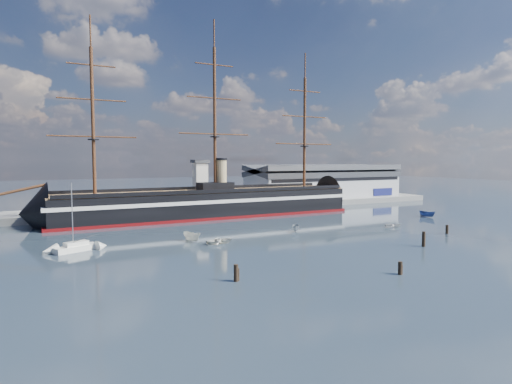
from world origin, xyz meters
name	(u,v)px	position (x,y,z in m)	size (l,w,h in m)	color
ground	(235,226)	(0.00, 40.00, 0.00)	(600.00, 600.00, 0.00)	#1F2B3C
quay	(217,210)	(10.00, 76.00, 0.00)	(180.00, 18.00, 2.00)	slate
warehouse	(324,182)	(58.00, 80.00, 7.98)	(63.00, 21.00, 11.60)	#B7BABC
quay_tower	(200,182)	(3.00, 73.00, 9.75)	(5.00, 5.00, 15.00)	silver
warship	(204,204)	(-0.84, 60.00, 4.04)	(112.94, 16.96, 53.94)	black
sailboat	(76,247)	(-38.80, 26.49, 0.82)	(8.28, 5.34, 12.81)	white
motorboat_a	(192,241)	(-16.55, 25.53, 0.00)	(6.14, 2.25, 2.46)	silver
motorboat_b	(220,243)	(-12.25, 20.81, 0.00)	(3.58, 1.43, 1.67)	silver
motorboat_c	(296,232)	(9.08, 25.41, 0.00)	(5.18, 1.90, 2.07)	gray
motorboat_e	(393,227)	(35.09, 20.12, 0.00)	(2.73, 1.09, 1.27)	silver
motorboat_f	(427,217)	(57.85, 29.06, 0.00)	(5.78, 2.12, 2.31)	navy
piling_near_left	(236,281)	(-20.92, -5.29, 0.00)	(0.64, 0.64, 3.12)	black
piling_near_mid	(400,275)	(2.15, -13.42, 0.00)	(0.64, 0.64, 2.65)	black
piling_near_right	(423,247)	(21.82, -0.71, 0.00)	(0.64, 0.64, 3.68)	black
piling_far_right	(447,234)	(38.33, 6.93, 0.00)	(0.64, 0.64, 2.77)	black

